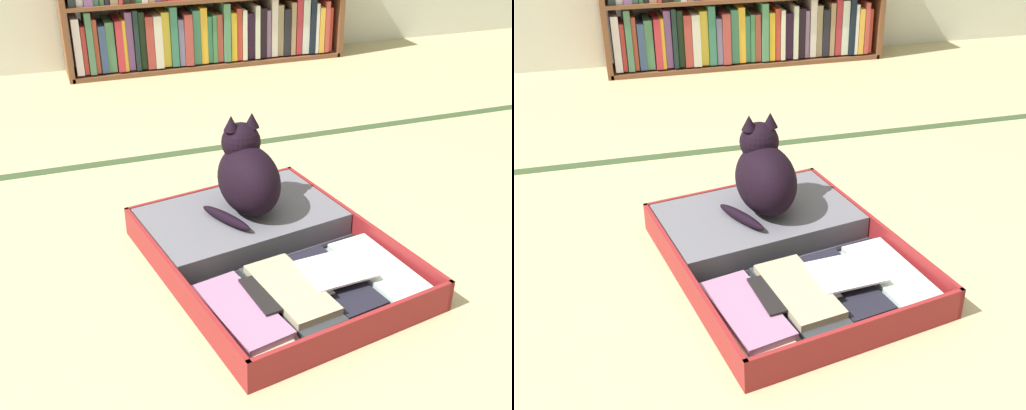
% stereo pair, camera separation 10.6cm
% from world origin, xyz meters
% --- Properties ---
extents(ground_plane, '(10.00, 10.00, 0.00)m').
position_xyz_m(ground_plane, '(0.00, 0.00, 0.00)').
color(ground_plane, tan).
extents(tatami_border, '(4.80, 0.05, 0.00)m').
position_xyz_m(tatami_border, '(0.00, 1.09, 0.00)').
color(tatami_border, '#334828').
rests_on(tatami_border, ground_plane).
extents(bookshelf, '(1.57, 0.25, 0.75)m').
position_xyz_m(bookshelf, '(0.49, 2.26, 0.35)').
color(bookshelf, brown).
rests_on(bookshelf, ground_plane).
extents(open_suitcase, '(0.73, 0.88, 0.09)m').
position_xyz_m(open_suitcase, '(0.11, 0.25, 0.04)').
color(open_suitcase, maroon).
rests_on(open_suitcase, ground_plane).
extents(black_cat, '(0.24, 0.28, 0.29)m').
position_xyz_m(black_cat, '(0.11, 0.41, 0.20)').
color(black_cat, black).
rests_on(black_cat, open_suitcase).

